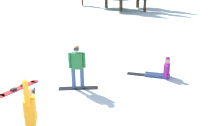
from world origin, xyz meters
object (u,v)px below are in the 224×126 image
snowboarder_midground (77,66)px  snowboarder_foreground (31,118)px  loose_snowboard_far_spare (19,88)px  snowboarder_background (162,70)px

snowboarder_midground → snowboarder_foreground: bearing=-82.0°
snowboarder_midground → loose_snowboard_far_spare: snowboarder_midground is taller
snowboarder_midground → loose_snowboard_far_spare: 2.44m
loose_snowboard_far_spare → snowboarder_midground: bearing=17.6°
snowboarder_midground → snowboarder_background: 3.62m
snowboarder_background → loose_snowboard_far_spare: 5.79m
loose_snowboard_far_spare → snowboarder_foreground: bearing=-48.4°
snowboarder_background → snowboarder_midground: bearing=-144.7°
snowboarder_midground → snowboarder_background: snowboarder_midground is taller
snowboarder_foreground → snowboarder_midground: size_ratio=1.20×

